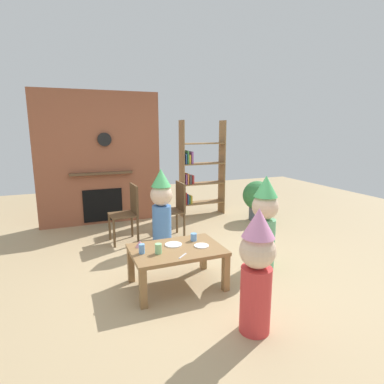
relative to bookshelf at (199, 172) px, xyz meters
The scene contains 17 objects.
ground_plane 2.79m from the bookshelf, 114.78° to the right, with size 12.00×12.00×0.00m, color tan.
brick_fireplace_feature 1.92m from the bookshelf, behind, with size 2.20×0.28×2.40m.
bookshelf is the anchor object (origin of this frame).
coffee_table 3.04m from the bookshelf, 117.91° to the right, with size 1.01×0.69×0.45m.
paper_cup_near_left 3.23m from the bookshelf, 124.08° to the right, with size 0.06×0.06×0.10m, color #669EE0.
paper_cup_near_right 3.20m from the bookshelf, 120.98° to the right, with size 0.07×0.07×0.11m, color #8CD18C.
paper_cup_center 2.78m from the bookshelf, 114.50° to the right, with size 0.07×0.07×0.09m, color #669EE0.
paper_plate_front 2.94m from the bookshelf, 118.91° to the right, with size 0.19×0.19×0.01m, color white.
paper_plate_rear 2.96m from the bookshelf, 112.64° to the right, with size 0.17×0.17×0.01m, color white.
birthday_cake_slice 3.06m from the bookshelf, 125.81° to the right, with size 0.10×0.10×0.07m, color pink.
table_fork 3.25m from the bookshelf, 116.21° to the right, with size 0.15×0.02×0.01m, color silver.
child_with_cone_hat 3.83m from the bookshelf, 105.86° to the right, with size 0.31×0.31×1.11m.
child_in_pink 2.62m from the bookshelf, 94.88° to the right, with size 0.33×0.33×1.18m.
child_by_the_chairs 1.88m from the bookshelf, 130.42° to the right, with size 0.33×0.33×1.18m.
dining_chair_left 1.94m from the bookshelf, 147.98° to the right, with size 0.42×0.42×0.90m.
dining_chair_middle 1.45m from the bookshelf, 128.91° to the right, with size 0.40×0.40×0.90m.
potted_plant_tall 1.25m from the bookshelf, 40.50° to the right, with size 0.55×0.55×0.76m.
Camera 1 is at (-1.38, -3.38, 1.76)m, focal length 29.63 mm.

